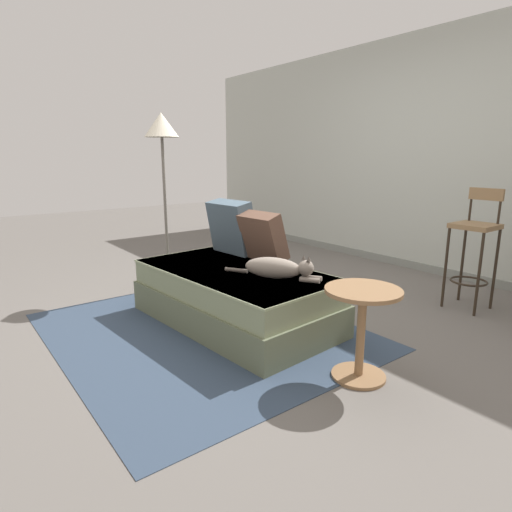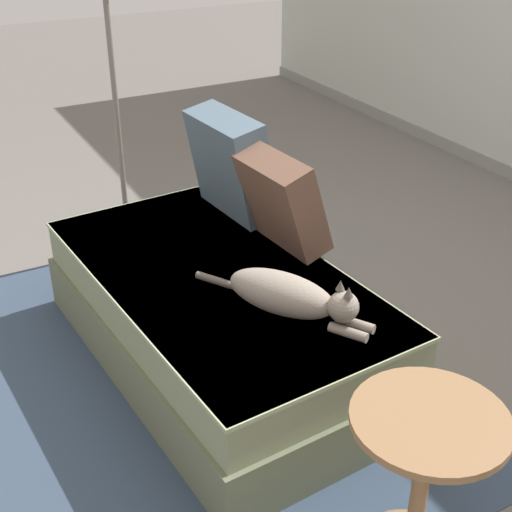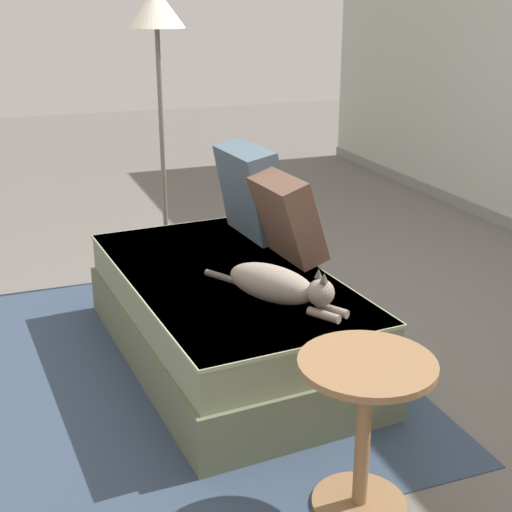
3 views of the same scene
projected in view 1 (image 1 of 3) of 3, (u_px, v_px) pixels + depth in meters
The scene contains 11 objects.
ground_plane at pixel (273, 311), 3.64m from camera, with size 16.00×16.00×0.00m, color #66605B.
wall_back_panel at pixel (433, 155), 4.67m from camera, with size 8.00×0.10×2.60m, color #B7BCB2.
wall_baseboard_trim at pixel (420, 267), 4.92m from camera, with size 8.00×0.02×0.09m, color gray.
area_rug at pixel (202, 331), 3.22m from camera, with size 2.34×1.99×0.01m, color #334256.
couch at pixel (234, 296), 3.35m from camera, with size 1.70×1.01×0.43m.
throw_pillow_corner at pixel (232, 227), 3.80m from camera, with size 0.47×0.28×0.48m.
throw_pillow_middle at pixel (263, 237), 3.51m from camera, with size 0.41×0.28×0.42m.
cat at pixel (277, 268), 3.04m from camera, with size 0.68×0.41×0.19m.
bar_stool_near_window at pixel (474, 242), 3.60m from camera, with size 0.32×0.32×1.03m.
side_table at pixel (362, 321), 2.47m from camera, with size 0.44×0.44×0.55m.
floor_lamp at pixel (162, 142), 3.99m from camera, with size 0.32×0.32×1.68m.
Camera 1 is at (2.64, -2.20, 1.29)m, focal length 30.00 mm.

